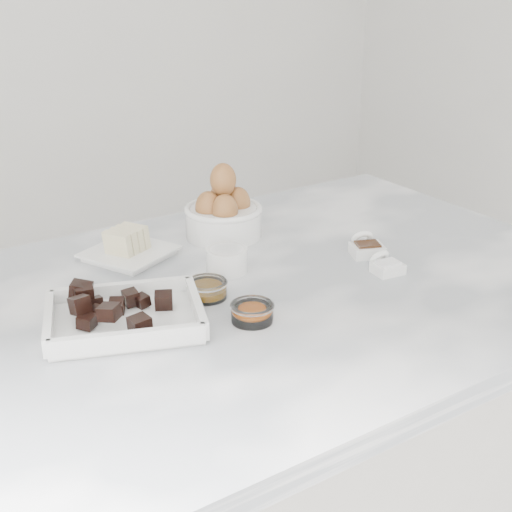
{
  "coord_description": "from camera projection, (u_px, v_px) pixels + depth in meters",
  "views": [
    {
      "loc": [
        -0.59,
        -0.89,
        1.45
      ],
      "look_at": [
        0.02,
        0.03,
        0.98
      ],
      "focal_mm": 50.0,
      "sensor_mm": 36.0,
      "label": 1
    }
  ],
  "objects": [
    {
      "name": "marble_slab",
      "position": [
        256.0,
        297.0,
        1.19
      ],
      "size": [
        1.2,
        0.8,
        0.04
      ],
      "primitive_type": "cube",
      "color": "white",
      "rests_on": "cabinet"
    },
    {
      "name": "chocolate_dish",
      "position": [
        124.0,
        312.0,
        1.05
      ],
      "size": [
        0.27,
        0.24,
        0.06
      ],
      "color": "white",
      "rests_on": "marble_slab"
    },
    {
      "name": "butter_plate",
      "position": [
        128.0,
        247.0,
        1.29
      ],
      "size": [
        0.18,
        0.18,
        0.06
      ],
      "color": "white",
      "rests_on": "marble_slab"
    },
    {
      "name": "sugar_ramekin",
      "position": [
        227.0,
        259.0,
        1.23
      ],
      "size": [
        0.07,
        0.07,
        0.04
      ],
      "color": "white",
      "rests_on": "marble_slab"
    },
    {
      "name": "egg_bowl",
      "position": [
        223.0,
        213.0,
        1.38
      ],
      "size": [
        0.15,
        0.15,
        0.15
      ],
      "color": "white",
      "rests_on": "marble_slab"
    },
    {
      "name": "honey_bowl",
      "position": [
        207.0,
        289.0,
        1.14
      ],
      "size": [
        0.07,
        0.07,
        0.03
      ],
      "color": "white",
      "rests_on": "marble_slab"
    },
    {
      "name": "zest_bowl",
      "position": [
        252.0,
        312.0,
        1.07
      ],
      "size": [
        0.07,
        0.07,
        0.03
      ],
      "color": "white",
      "rests_on": "marble_slab"
    },
    {
      "name": "vanilla_spoon",
      "position": [
        366.0,
        247.0,
        1.31
      ],
      "size": [
        0.07,
        0.08,
        0.04
      ],
      "color": "white",
      "rests_on": "marble_slab"
    },
    {
      "name": "salt_spoon",
      "position": [
        386.0,
        265.0,
        1.24
      ],
      "size": [
        0.05,
        0.07,
        0.04
      ],
      "color": "white",
      "rests_on": "marble_slab"
    }
  ]
}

